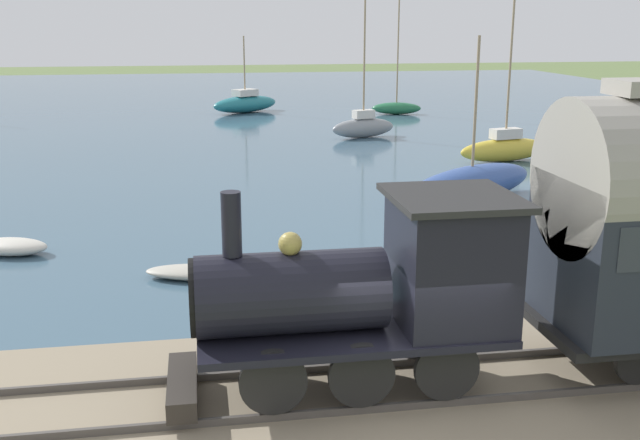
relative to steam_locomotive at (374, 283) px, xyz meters
The scene contains 11 objects.
ground_plane 2.36m from the steam_locomotive, 120.82° to the right, with size 200.00×200.00×0.00m, color #607542.
harbor_water 42.84m from the steam_locomotive, ahead, with size 80.00×80.00×0.01m.
rail_embankment 2.11m from the steam_locomotive, 90.00° to the right, with size 4.94×56.00×0.60m.
steam_locomotive is the anchor object (origin of this frame).
sailboat_blue 15.61m from the steam_locomotive, 26.16° to the right, with size 4.74×6.26×5.70m.
sailboat_green 40.52m from the steam_locomotive, 15.53° to the right, with size 1.73×3.46×8.16m.
sailboat_gray 29.84m from the steam_locomotive, 12.26° to the right, with size 2.06×3.88×9.52m.
sailboat_yellow 23.89m from the steam_locomotive, 27.74° to the right, with size 2.01×4.73×9.46m.
sailboat_teal 41.80m from the steam_locomotive, ahead, with size 4.37×5.33×5.18m.
rowboat_mid_harbor 12.83m from the steam_locomotive, 37.76° to the left, with size 1.56×2.26×0.44m.
rowboat_off_pier 7.92m from the steam_locomotive, 20.08° to the left, with size 1.56×2.97×0.32m.
Camera 1 is at (-10.24, 3.17, 6.18)m, focal length 42.00 mm.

